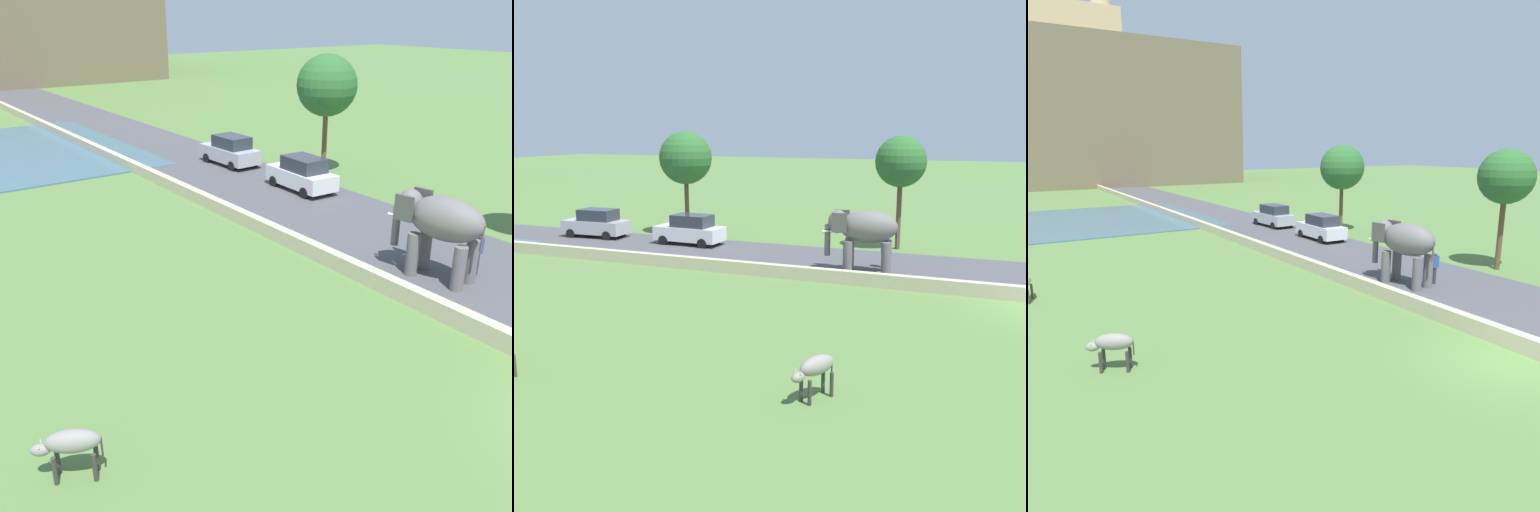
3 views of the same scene
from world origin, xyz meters
The scene contains 11 objects.
ground_plane centered at (0.00, 0.00, 0.00)m, with size 220.00×220.00×0.00m, color #567A3D.
road_surface centered at (5.00, 20.00, 0.03)m, with size 7.00×120.00×0.06m, color #4C4C51.
barrier_wall centered at (1.20, 18.00, 0.30)m, with size 0.40×110.00×0.60m, color beige.
hill_distant centered at (-6.00, 83.17, 11.43)m, with size 64.00×28.00×22.85m, color #75664C.
elephant centered at (3.39, 7.69, 2.04)m, with size 1.78×3.56×2.99m.
person_beside_elephant centered at (4.71, 6.95, 0.87)m, with size 0.36×0.22×1.63m.
car_white centered at (6.57, 18.63, 0.90)m, with size 1.92×4.06×1.80m.
car_silver centered at (6.58, 25.27, 0.90)m, with size 1.92×4.06×1.80m.
cow_grey centered at (-10.22, 5.75, 0.84)m, with size 1.38×0.96×1.15m.
tree_near centered at (9.93, 20.71, 4.84)m, with size 3.32×3.32×6.53m.
tree_mid centered at (9.87, 7.17, 4.87)m, with size 2.83×2.83×6.32m.
Camera 3 is at (-12.66, -7.79, 6.45)m, focal length 33.25 mm.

